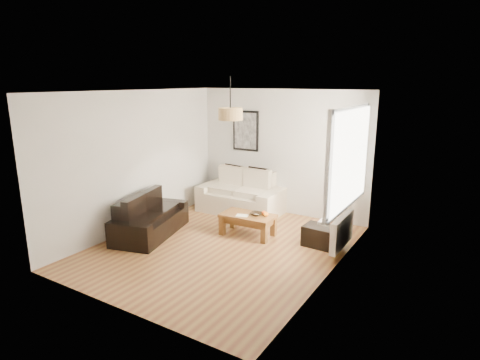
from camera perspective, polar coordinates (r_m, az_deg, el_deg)
The scene contains 21 objects.
floor at distance 6.95m, azimuth -2.63°, elevation -9.46°, with size 4.50×4.50×0.00m, color brown.
ceiling at distance 6.38m, azimuth -2.89°, elevation 12.50°, with size 3.80×4.50×0.00m, color white, non-canonical shape.
wall_back at distance 8.46m, azimuth 5.88°, elevation 3.95°, with size 3.80×0.04×2.60m, color silver, non-canonical shape.
wall_front at distance 4.92m, azimuth -17.70°, elevation -4.01°, with size 3.80×0.04×2.60m, color silver, non-canonical shape.
wall_left at distance 7.75m, azimuth -14.45°, elevation 2.66°, with size 0.04×4.50×2.60m, color silver, non-canonical shape.
wall_right at distance 5.72m, azimuth 13.18°, elevation -1.21°, with size 0.04×4.50×2.60m, color silver, non-canonical shape.
window_bay at distance 6.41m, azimuth 15.29°, elevation 3.03°, with size 0.14×1.90×1.60m, color white, non-canonical shape.
radiator at distance 6.75m, azimuth 14.30°, elevation -7.14°, with size 0.10×0.90×0.52m, color white.
poster at distance 8.77m, azimuth 0.82°, elevation 7.02°, with size 0.62×0.04×0.87m, color black, non-canonical shape.
pendant_shade at distance 6.65m, azimuth -1.37°, elevation 9.38°, with size 0.40×0.40×0.20m, color tan.
loveseat_cream at distance 8.58m, azimuth 0.11°, elevation -1.76°, with size 1.76×0.96×0.87m, color beige, non-canonical shape.
sofa_leather at distance 7.53m, azimuth -12.64°, elevation -5.05°, with size 1.63×0.79×0.70m, color black, non-canonical shape.
coffee_table at distance 7.37m, azimuth 1.12°, elevation -6.39°, with size 0.97×0.53×0.40m, color brown, non-canonical shape.
ottoman at distance 7.04m, azimuth 11.61°, elevation -7.88°, with size 0.62×0.40×0.35m, color black.
cushion_left at distance 8.85m, azimuth -1.04°, elevation 0.85°, with size 0.42×0.13×0.42m, color black.
cushion_right at distance 8.54m, azimuth 2.45°, elevation 0.39°, with size 0.43×0.13×0.43m, color black.
fruit_bowl at distance 7.25m, azimuth 2.31°, elevation -4.84°, with size 0.22×0.22×0.05m, color black.
orange_a at distance 7.21m, azimuth 3.75°, elevation -4.87°, with size 0.09×0.09×0.09m, color orange.
orange_b at distance 7.20m, azimuth 3.64°, elevation -4.90°, with size 0.07×0.07×0.07m, color #FD9E15.
orange_c at distance 7.27m, azimuth 3.39°, elevation -4.70°, with size 0.08×0.08×0.08m, color #F55414.
papers at distance 7.24m, azimuth 0.32°, elevation -5.07°, with size 0.22×0.15×0.01m, color white.
Camera 1 is at (3.60, -5.26, 2.76)m, focal length 29.97 mm.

